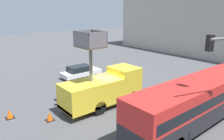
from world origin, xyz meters
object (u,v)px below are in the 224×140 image
object	(u,v)px
utility_truck	(104,87)
city_bus	(197,99)
road_worker_directing	(155,107)
traffic_cone_near_truck	(50,116)
road_worker_near_truck	(61,96)
traffic_cone_mid_road	(10,114)
parked_car_curbside	(80,71)

from	to	relation	value
utility_truck	city_bus	distance (m)	6.87
road_worker_directing	traffic_cone_near_truck	xyz separation A→B (m)	(-4.57, -5.68, -0.68)
road_worker_near_truck	traffic_cone_near_truck	distance (m)	2.29
city_bus	road_worker_near_truck	distance (m)	9.97
traffic_cone_mid_road	utility_truck	bearing A→B (deg)	68.24
road_worker_near_truck	road_worker_directing	world-z (taller)	road_worker_directing
road_worker_near_truck	traffic_cone_near_truck	size ratio (longest dim) A/B	2.88
traffic_cone_near_truck	traffic_cone_mid_road	xyz separation A→B (m)	(-2.11, -2.06, 0.02)
utility_truck	parked_car_curbside	distance (m)	8.20
traffic_cone_near_truck	traffic_cone_mid_road	distance (m)	2.95
road_worker_near_truck	utility_truck	bearing A→B (deg)	-61.38
road_worker_directing	traffic_cone_near_truck	size ratio (longest dim) A/B	3.06
road_worker_directing	parked_car_curbside	world-z (taller)	road_worker_directing
road_worker_directing	parked_car_curbside	size ratio (longest dim) A/B	0.43
road_worker_near_truck	road_worker_directing	size ratio (longest dim) A/B	0.94
road_worker_near_truck	city_bus	bearing A→B (deg)	-80.31
city_bus	road_worker_directing	xyz separation A→B (m)	(-2.01, -1.82, -0.79)
utility_truck	parked_car_curbside	bearing A→B (deg)	161.77
road_worker_directing	utility_truck	bearing A→B (deg)	133.93
city_bus	parked_car_curbside	xyz separation A→B (m)	(-13.87, -0.56, -1.07)
road_worker_directing	parked_car_curbside	xyz separation A→B (m)	(-11.86, 1.26, -0.28)
utility_truck	road_worker_near_truck	size ratio (longest dim) A/B	3.63
traffic_cone_mid_road	parked_car_curbside	bearing A→B (deg)	119.93
utility_truck	road_worker_near_truck	bearing A→B (deg)	-125.07
city_bus	traffic_cone_mid_road	bearing A→B (deg)	147.06
traffic_cone_near_truck	traffic_cone_mid_road	bearing A→B (deg)	-135.78
parked_car_curbside	city_bus	bearing A→B (deg)	2.33
traffic_cone_mid_road	parked_car_curbside	size ratio (longest dim) A/B	0.15
traffic_cone_near_truck	road_worker_near_truck	bearing A→B (deg)	131.34
city_bus	utility_truck	bearing A→B (deg)	126.32
road_worker_directing	parked_car_curbside	distance (m)	11.93
traffic_cone_near_truck	parked_car_curbside	world-z (taller)	parked_car_curbside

